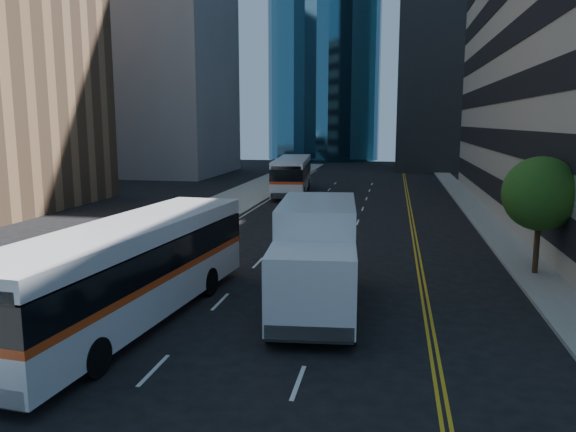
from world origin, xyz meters
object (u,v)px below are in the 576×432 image
(bus_front, at_px, (129,269))
(bus_rear, at_px, (292,174))
(pedestrian, at_px, (33,288))
(street_tree, at_px, (540,194))
(box_truck, at_px, (316,255))

(bus_front, bearing_deg, bus_rear, 96.39)
(bus_rear, height_order, pedestrian, bus_rear)
(street_tree, xyz_separation_m, pedestrian, (-18.21, -8.92, -2.56))
(box_truck, relative_size, pedestrian, 4.37)
(street_tree, relative_size, box_truck, 0.63)
(street_tree, distance_m, bus_rear, 30.77)
(street_tree, distance_m, pedestrian, 20.44)
(bus_front, distance_m, box_truck, 6.43)
(street_tree, relative_size, bus_front, 0.38)
(bus_front, height_order, box_truck, box_truck)
(bus_rear, distance_m, box_truck, 33.31)
(street_tree, bearing_deg, bus_front, -149.68)
(bus_front, relative_size, box_truck, 1.64)
(bus_front, distance_m, bus_rear, 35.11)
(street_tree, xyz_separation_m, box_truck, (-8.85, -6.16, -1.64))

